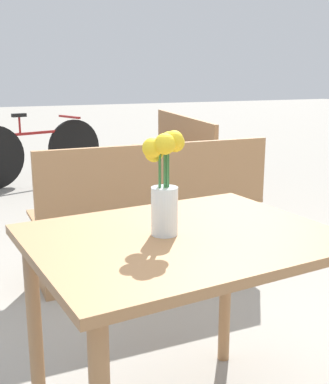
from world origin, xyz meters
name	(u,v)px	position (x,y,z in m)	size (l,w,h in m)	color
table_front	(182,266)	(0.00, 0.00, 0.63)	(0.97, 0.79, 0.74)	#9E7047
flower_vase	(164,184)	(-0.05, 0.02, 0.90)	(0.14, 0.14, 0.33)	silver
bench_near	(154,207)	(0.50, 1.30, 0.45)	(1.46, 0.42, 0.85)	#9E7047
bench_middle	(174,153)	(1.51, 2.98, 0.48)	(0.75, 1.96, 0.85)	#9E7047
bicycle	(37,151)	(0.43, 4.42, 0.37)	(1.69, 0.61, 0.82)	black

